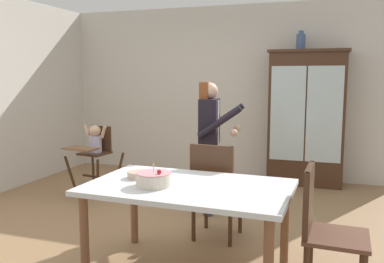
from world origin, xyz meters
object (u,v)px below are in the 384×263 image
Objects in this scene: adult_person at (210,131)px; birthday_cake at (154,179)px; ceramic_vase at (301,41)px; high_chair_with_toddler at (95,147)px; dining_chair_far_side at (215,185)px; serving_bowl at (138,175)px; dining_chair_right_end at (322,223)px; china_cabinet at (306,118)px; dining_table at (189,195)px.

adult_person is 5.47× the size of birthday_cake.
high_chair_with_toddler is at bearing -149.28° from ceramic_vase.
birthday_cake is at bearing 74.84° from dining_chair_far_side.
dining_chair_right_end reaches higher than serving_bowl.
adult_person is at bearing 42.61° from dining_chair_right_end.
ceramic_vase is 2.23m from adult_person.
dining_chair_far_side is at bearing -19.51° from high_chair_with_toddler.
birthday_cake is (1.67, -1.82, 0.14)m from high_chair_with_toddler.
china_cabinet is 2.08× the size of high_chair_with_toddler.
ceramic_vase is 0.96× the size of birthday_cake.
high_chair_with_toddler is 2.18m from dining_chair_far_side.
birthday_cake is at bearing -39.53° from serving_bowl.
serving_bowl is 0.19× the size of dining_chair_right_end.
ceramic_vase is at bearing 178.17° from china_cabinet.
ceramic_vase is 0.28× the size of dining_chair_right_end.
serving_bowl reaches higher than dining_table.
birthday_cake is (-0.97, -3.31, -0.20)m from china_cabinet.
dining_table is at bearing -34.00° from high_chair_with_toddler.
dining_table is at bearing 90.74° from dining_chair_right_end.
dining_chair_far_side is (0.27, 0.83, -0.24)m from birthday_cake.
birthday_cake is (-0.25, -0.12, 0.14)m from dining_table.
high_chair_with_toddler is at bearing -24.37° from dining_chair_far_side.
adult_person is 1.59× the size of dining_chair_right_end.
serving_bowl is (-0.48, 0.07, 0.11)m from dining_table.
ceramic_vase is 3.56m from dining_table.
adult_person is 2.01m from dining_chair_right_end.
adult_person is at bearing 90.06° from birthday_cake.
adult_person is (-0.97, -1.72, -0.02)m from china_cabinet.
adult_person reaches higher than dining_table.
high_chair_with_toddler is 0.62× the size of adult_person.
dining_table is (1.92, -1.70, 0.00)m from high_chair_with_toddler.
serving_bowl is at bearing 140.47° from birthday_cake.
china_cabinet is 7.30× the size of ceramic_vase.
dining_chair_right_end is (0.42, -3.22, -1.54)m from ceramic_vase.
dining_chair_far_side is 1.24m from dining_chair_right_end.
dining_chair_far_side is at bearing 52.05° from serving_bowl.
birthday_cake is at bearing -106.28° from china_cabinet.
serving_bowl is (-1.20, -3.12, -0.22)m from china_cabinet.
high_chair_with_toddler is at bearing 74.45° from adult_person.
high_chair_with_toddler is (-2.64, -1.49, -0.34)m from china_cabinet.
china_cabinet is 2.05× the size of dining_chair_far_side.
china_cabinet is at bearing 68.99° from serving_bowl.
dining_chair_right_end is (1.50, -0.10, -0.21)m from serving_bowl.
ceramic_vase is 0.28× the size of high_chair_with_toddler.
dining_chair_right_end is (1.27, 0.09, -0.24)m from birthday_cake.
serving_bowl is 0.19× the size of dining_chair_far_side.
dining_chair_far_side is at bearing 88.51° from dining_table.
china_cabinet reaches higher than dining_chair_far_side.
adult_person is 1.59× the size of dining_chair_far_side.
high_chair_with_toddler is at bearing 61.87° from dining_chair_right_end.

